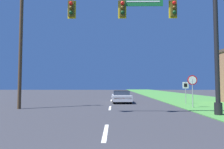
{
  "coord_description": "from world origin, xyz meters",
  "views": [
    {
      "loc": [
        0.32,
        -1.53,
        1.74
      ],
      "look_at": [
        0.0,
        29.1,
        3.44
      ],
      "focal_mm": 32.0,
      "sensor_mm": 36.0,
      "label": 1
    }
  ],
  "objects_px": {
    "car_ahead": "(121,97)",
    "route_sign_post": "(186,88)",
    "signal_mast": "(171,30)",
    "utility_pole_near": "(21,37)",
    "stop_sign": "(192,84)"
  },
  "relations": [
    {
      "from": "signal_mast",
      "to": "car_ahead",
      "type": "relative_size",
      "value": 2.29
    },
    {
      "from": "signal_mast",
      "to": "car_ahead",
      "type": "height_order",
      "value": "signal_mast"
    },
    {
      "from": "signal_mast",
      "to": "utility_pole_near",
      "type": "bearing_deg",
      "value": 163.33
    },
    {
      "from": "route_sign_post",
      "to": "signal_mast",
      "type": "bearing_deg",
      "value": -115.17
    },
    {
      "from": "utility_pole_near",
      "to": "car_ahead",
      "type": "bearing_deg",
      "value": 36.06
    },
    {
      "from": "signal_mast",
      "to": "stop_sign",
      "type": "relative_size",
      "value": 3.97
    },
    {
      "from": "route_sign_post",
      "to": "stop_sign",
      "type": "bearing_deg",
      "value": -101.04
    },
    {
      "from": "car_ahead",
      "to": "signal_mast",
      "type": "bearing_deg",
      "value": -73.28
    },
    {
      "from": "car_ahead",
      "to": "utility_pole_near",
      "type": "xyz_separation_m",
      "value": [
        -7.84,
        -5.71,
        4.83
      ]
    },
    {
      "from": "signal_mast",
      "to": "car_ahead",
      "type": "bearing_deg",
      "value": 106.72
    },
    {
      "from": "car_ahead",
      "to": "route_sign_post",
      "type": "height_order",
      "value": "route_sign_post"
    },
    {
      "from": "car_ahead",
      "to": "utility_pole_near",
      "type": "bearing_deg",
      "value": -143.94
    },
    {
      "from": "car_ahead",
      "to": "route_sign_post",
      "type": "relative_size",
      "value": 2.14
    },
    {
      "from": "signal_mast",
      "to": "route_sign_post",
      "type": "xyz_separation_m",
      "value": [
        3.35,
        7.12,
        -3.55
      ]
    },
    {
      "from": "car_ahead",
      "to": "stop_sign",
      "type": "distance_m",
      "value": 7.47
    }
  ]
}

